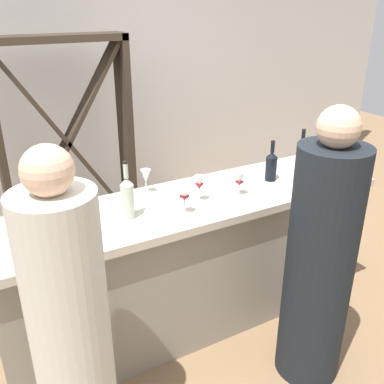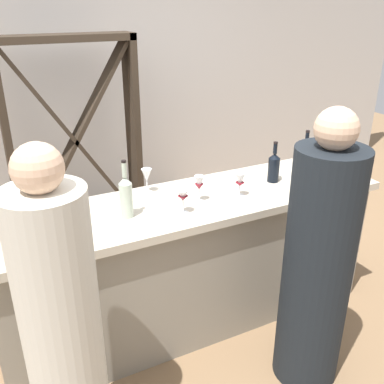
{
  "view_description": "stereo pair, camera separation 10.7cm",
  "coord_description": "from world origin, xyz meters",
  "px_view_note": "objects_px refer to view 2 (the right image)",
  "views": [
    {
      "loc": [
        -1.19,
        -2.14,
        2.07
      ],
      "look_at": [
        0.0,
        0.0,
        0.98
      ],
      "focal_mm": 40.74,
      "sensor_mm": 36.0,
      "label": 1
    },
    {
      "loc": [
        -1.09,
        -2.19,
        2.07
      ],
      "look_at": [
        0.0,
        0.0,
        0.98
      ],
      "focal_mm": 40.74,
      "sensor_mm": 36.0,
      "label": 2
    }
  ],
  "objects_px": {
    "wine_glass_far_left": "(199,184)",
    "person_center_guest": "(63,333)",
    "person_left_guest": "(317,266)",
    "wine_glass_far_right": "(147,176)",
    "wine_bottle_second_left_clear_pale": "(126,196)",
    "wine_glass_near_right": "(46,219)",
    "wine_bottle_second_right_near_black": "(305,159)",
    "wine_glass_far_center": "(310,156)",
    "wine_glass_near_center": "(240,181)",
    "wine_bottle_center_near_black": "(274,167)",
    "wine_bottle_leftmost_dark_green": "(58,207)",
    "wine_rack": "(75,140)",
    "wine_glass_near_left": "(183,197)"
  },
  "relations": [
    {
      "from": "wine_glass_far_left",
      "to": "person_center_guest",
      "type": "relative_size",
      "value": 0.1
    },
    {
      "from": "person_left_guest",
      "to": "wine_glass_far_right",
      "type": "bearing_deg",
      "value": 47.49
    },
    {
      "from": "wine_bottle_second_left_clear_pale",
      "to": "wine_glass_near_right",
      "type": "height_order",
      "value": "wine_bottle_second_left_clear_pale"
    },
    {
      "from": "wine_bottle_second_right_near_black",
      "to": "wine_glass_near_right",
      "type": "height_order",
      "value": "wine_bottle_second_right_near_black"
    },
    {
      "from": "wine_glass_far_left",
      "to": "wine_glass_far_right",
      "type": "distance_m",
      "value": 0.36
    },
    {
      "from": "wine_bottle_second_left_clear_pale",
      "to": "wine_glass_far_center",
      "type": "distance_m",
      "value": 1.42
    },
    {
      "from": "wine_glass_far_center",
      "to": "wine_glass_near_center",
      "type": "bearing_deg",
      "value": -166.69
    },
    {
      "from": "wine_glass_near_center",
      "to": "wine_glass_far_center",
      "type": "height_order",
      "value": "wine_glass_near_center"
    },
    {
      "from": "wine_glass_far_left",
      "to": "person_left_guest",
      "type": "distance_m",
      "value": 0.83
    },
    {
      "from": "wine_bottle_second_left_clear_pale",
      "to": "wine_glass_near_center",
      "type": "xyz_separation_m",
      "value": [
        0.72,
        -0.05,
        -0.03
      ]
    },
    {
      "from": "wine_bottle_center_near_black",
      "to": "wine_glass_near_center",
      "type": "height_order",
      "value": "wine_bottle_center_near_black"
    },
    {
      "from": "wine_bottle_center_near_black",
      "to": "wine_glass_far_right",
      "type": "distance_m",
      "value": 0.86
    },
    {
      "from": "wine_bottle_second_right_near_black",
      "to": "wine_glass_far_center",
      "type": "relative_size",
      "value": 2.28
    },
    {
      "from": "wine_bottle_leftmost_dark_green",
      "to": "person_left_guest",
      "type": "relative_size",
      "value": 0.17
    },
    {
      "from": "wine_glass_near_right",
      "to": "person_left_guest",
      "type": "distance_m",
      "value": 1.46
    },
    {
      "from": "wine_rack",
      "to": "wine_glass_far_center",
      "type": "xyz_separation_m",
      "value": [
        1.34,
        -1.57,
        0.13
      ]
    },
    {
      "from": "wine_bottle_second_right_near_black",
      "to": "wine_glass_near_left",
      "type": "height_order",
      "value": "wine_bottle_second_right_near_black"
    },
    {
      "from": "wine_glass_near_left",
      "to": "wine_bottle_second_right_near_black",
      "type": "bearing_deg",
      "value": 8.2
    },
    {
      "from": "wine_bottle_leftmost_dark_green",
      "to": "wine_bottle_second_left_clear_pale",
      "type": "distance_m",
      "value": 0.37
    },
    {
      "from": "wine_bottle_second_left_clear_pale",
      "to": "wine_glass_far_left",
      "type": "xyz_separation_m",
      "value": [
        0.46,
        -0.0,
        -0.02
      ]
    },
    {
      "from": "wine_glass_near_center",
      "to": "wine_glass_near_left",
      "type": "bearing_deg",
      "value": -172.3
    },
    {
      "from": "wine_bottle_second_left_clear_pale",
      "to": "wine_glass_near_left",
      "type": "height_order",
      "value": "wine_bottle_second_left_clear_pale"
    },
    {
      "from": "wine_glass_near_right",
      "to": "wine_bottle_second_right_near_black",
      "type": "bearing_deg",
      "value": 2.23
    },
    {
      "from": "wine_bottle_leftmost_dark_green",
      "to": "wine_glass_far_center",
      "type": "bearing_deg",
      "value": 1.05
    },
    {
      "from": "wine_glass_far_left",
      "to": "wine_glass_near_right",
      "type": "bearing_deg",
      "value": -178.25
    },
    {
      "from": "wine_bottle_center_near_black",
      "to": "wine_glass_near_left",
      "type": "bearing_deg",
      "value": -167.95
    },
    {
      "from": "wine_bottle_leftmost_dark_green",
      "to": "person_center_guest",
      "type": "height_order",
      "value": "person_center_guest"
    },
    {
      "from": "wine_glass_near_center",
      "to": "wine_glass_far_right",
      "type": "distance_m",
      "value": 0.59
    },
    {
      "from": "wine_bottle_second_right_near_black",
      "to": "wine_glass_near_center",
      "type": "distance_m",
      "value": 0.59
    },
    {
      "from": "wine_glass_near_right",
      "to": "person_center_guest",
      "type": "relative_size",
      "value": 0.09
    },
    {
      "from": "wine_bottle_leftmost_dark_green",
      "to": "wine_glass_near_center",
      "type": "height_order",
      "value": "wine_bottle_leftmost_dark_green"
    },
    {
      "from": "wine_glass_far_left",
      "to": "wine_bottle_center_near_black",
      "type": "bearing_deg",
      "value": 5.46
    },
    {
      "from": "wine_glass_near_right",
      "to": "person_left_guest",
      "type": "height_order",
      "value": "person_left_guest"
    },
    {
      "from": "wine_bottle_second_right_near_black",
      "to": "wine_glass_near_center",
      "type": "relative_size",
      "value": 2.13
    },
    {
      "from": "wine_rack",
      "to": "wine_glass_far_left",
      "type": "bearing_deg",
      "value": -77.3
    },
    {
      "from": "wine_rack",
      "to": "person_center_guest",
      "type": "bearing_deg",
      "value": -104.39
    },
    {
      "from": "person_left_guest",
      "to": "person_center_guest",
      "type": "height_order",
      "value": "person_left_guest"
    },
    {
      "from": "person_center_guest",
      "to": "wine_glass_near_left",
      "type": "bearing_deg",
      "value": -74.42
    },
    {
      "from": "wine_glass_near_center",
      "to": "wine_glass_far_left",
      "type": "relative_size",
      "value": 0.93
    },
    {
      "from": "wine_rack",
      "to": "person_left_guest",
      "type": "bearing_deg",
      "value": -72.32
    },
    {
      "from": "wine_glass_far_center",
      "to": "person_center_guest",
      "type": "height_order",
      "value": "person_center_guest"
    },
    {
      "from": "wine_bottle_second_right_near_black",
      "to": "person_left_guest",
      "type": "bearing_deg",
      "value": -123.31
    },
    {
      "from": "wine_glass_near_center",
      "to": "wine_glass_near_right",
      "type": "relative_size",
      "value": 1.01
    },
    {
      "from": "wine_rack",
      "to": "wine_glass_near_right",
      "type": "bearing_deg",
      "value": -106.98
    },
    {
      "from": "wine_glass_far_right",
      "to": "person_left_guest",
      "type": "xyz_separation_m",
      "value": [
        0.61,
        -0.94,
        -0.3
      ]
    },
    {
      "from": "wine_glass_far_left",
      "to": "wine_glass_far_center",
      "type": "height_order",
      "value": "wine_glass_far_left"
    },
    {
      "from": "wine_bottle_center_near_black",
      "to": "wine_glass_far_left",
      "type": "xyz_separation_m",
      "value": [
        -0.59,
        -0.06,
        0.01
      ]
    },
    {
      "from": "person_left_guest",
      "to": "wine_glass_near_center",
      "type": "bearing_deg",
      "value": 24.75
    },
    {
      "from": "wine_bottle_center_near_black",
      "to": "wine_glass_far_left",
      "type": "relative_size",
      "value": 1.69
    },
    {
      "from": "wine_bottle_center_near_black",
      "to": "wine_glass_far_center",
      "type": "xyz_separation_m",
      "value": [
        0.36,
        0.06,
        -0.0
      ]
    }
  ]
}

